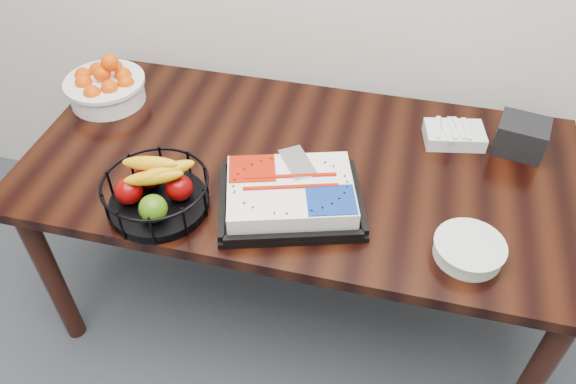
% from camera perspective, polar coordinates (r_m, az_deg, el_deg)
% --- Properties ---
extents(table, '(1.80, 0.90, 0.75)m').
position_cam_1_polar(table, '(1.90, 1.29, 1.17)').
color(table, black).
rests_on(table, ground).
extents(cake_tray, '(0.50, 0.44, 0.09)m').
position_cam_1_polar(cake_tray, '(1.67, 0.25, -0.28)').
color(cake_tray, black).
rests_on(cake_tray, table).
extents(tangerine_bowl, '(0.29, 0.29, 0.18)m').
position_cam_1_polar(tangerine_bowl, '(2.17, -18.15, 10.55)').
color(tangerine_bowl, white).
rests_on(tangerine_bowl, table).
extents(fruit_basket, '(0.31, 0.31, 0.17)m').
position_cam_1_polar(fruit_basket, '(1.68, -13.22, 0.11)').
color(fruit_basket, black).
rests_on(fruit_basket, table).
extents(plate_stack, '(0.20, 0.20, 0.05)m').
position_cam_1_polar(plate_stack, '(1.62, 17.89, -5.59)').
color(plate_stack, white).
rests_on(plate_stack, table).
extents(fork_bag, '(0.22, 0.16, 0.06)m').
position_cam_1_polar(fork_bag, '(1.98, 16.53, 5.63)').
color(fork_bag, silver).
rests_on(fork_bag, table).
extents(napkin_box, '(0.18, 0.16, 0.11)m').
position_cam_1_polar(napkin_box, '(2.00, 22.62, 5.24)').
color(napkin_box, black).
rests_on(napkin_box, table).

